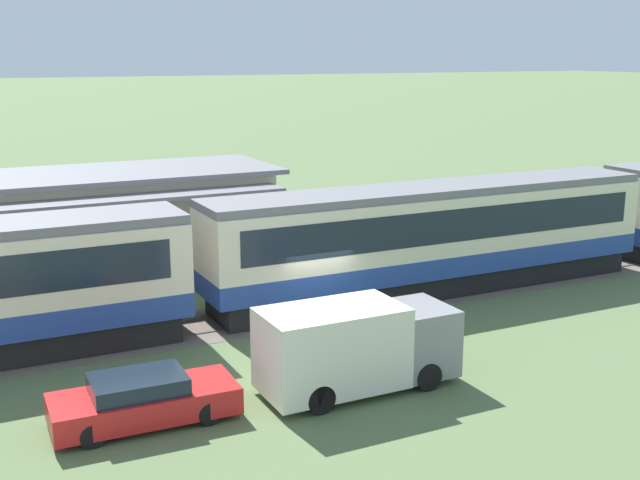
{
  "coord_description": "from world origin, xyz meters",
  "views": [
    {
      "loc": [
        -11.85,
        -23.98,
        9.2
      ],
      "look_at": [
        1.29,
        2.41,
        2.3
      ],
      "focal_mm": 45.0,
      "sensor_mm": 36.0,
      "label": 1
    }
  ],
  "objects": [
    {
      "name": "railway_track",
      "position": [
        -3.96,
        1.32,
        0.01
      ],
      "size": [
        156.56,
        3.6,
        0.04
      ],
      "color": "#665B51",
      "rests_on": "ground_plane"
    },
    {
      "name": "delivery_truck_grey",
      "position": [
        -1.64,
        -5.68,
        1.28
      ],
      "size": [
        5.61,
        2.18,
        2.47
      ],
      "color": "gray",
      "rests_on": "ground_plane"
    },
    {
      "name": "station_building",
      "position": [
        -5.16,
        9.19,
        2.25
      ],
      "size": [
        13.96,
        7.16,
        4.44
      ],
      "color": "#BCB293",
      "rests_on": "ground_plane"
    },
    {
      "name": "ground_plane",
      "position": [
        0.0,
        0.0,
        0.0
      ],
      "size": [
        600.0,
        600.0,
        0.0
      ],
      "primitive_type": "plane",
      "color": "#566B42"
    },
    {
      "name": "parked_car_red",
      "position": [
        -7.46,
        -5.11,
        0.62
      ],
      "size": [
        4.73,
        1.99,
        1.29
      ],
      "rotation": [
        0.0,
        0.0,
        -0.03
      ],
      "color": "red",
      "rests_on": "ground_plane"
    },
    {
      "name": "passenger_train",
      "position": [
        -3.8,
        1.32,
        2.34
      ],
      "size": [
        77.4,
        2.98,
        4.23
      ],
      "color": "#234293",
      "rests_on": "ground_plane"
    }
  ]
}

